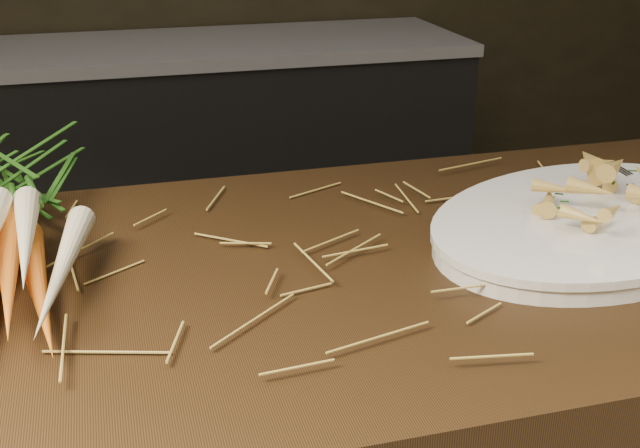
% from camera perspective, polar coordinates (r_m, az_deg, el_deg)
% --- Properties ---
extents(back_counter, '(1.82, 0.62, 0.84)m').
position_cam_1_polar(back_counter, '(2.92, -8.16, 4.58)').
color(back_counter, black).
rests_on(back_counter, ground).
extents(straw_bedding, '(1.40, 0.60, 0.02)m').
position_cam_1_polar(straw_bedding, '(0.97, -12.00, -3.75)').
color(straw_bedding, olive).
rests_on(straw_bedding, main_counter).
extents(serving_platter, '(0.59, 0.50, 0.03)m').
position_cam_1_polar(serving_platter, '(1.14, 18.71, -0.09)').
color(serving_platter, white).
rests_on(serving_platter, main_counter).
extents(roasted_veg_heap, '(0.30, 0.26, 0.06)m').
position_cam_1_polar(roasted_veg_heap, '(1.13, 18.98, 1.84)').
color(roasted_veg_heap, '#AA8638').
rests_on(roasted_veg_heap, serving_platter).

